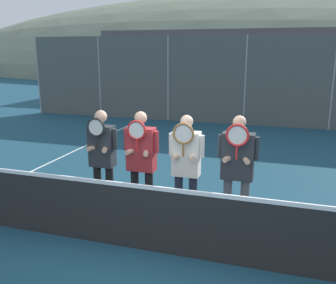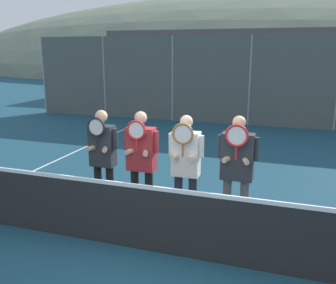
{
  "view_description": "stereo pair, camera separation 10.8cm",
  "coord_description": "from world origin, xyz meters",
  "px_view_note": "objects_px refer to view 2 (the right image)",
  "views": [
    {
      "loc": [
        1.47,
        -4.4,
        2.73
      ],
      "look_at": [
        -0.26,
        1.03,
        1.32
      ],
      "focal_mm": 40.0,
      "sensor_mm": 36.0,
      "label": 1
    },
    {
      "loc": [
        1.57,
        -4.36,
        2.73
      ],
      "look_at": [
        -0.26,
        1.03,
        1.32
      ],
      "focal_mm": 40.0,
      "sensor_mm": 36.0,
      "label": 2
    }
  ],
  "objects_px": {
    "player_center_left": "(141,158)",
    "player_rightmost": "(237,166)",
    "car_far_left": "(151,87)",
    "car_left_of_center": "(256,90)",
    "player_leftmost": "(103,155)",
    "player_center_right": "(186,164)"
  },
  "relations": [
    {
      "from": "player_leftmost",
      "to": "player_center_left",
      "type": "distance_m",
      "value": 0.7
    },
    {
      "from": "player_leftmost",
      "to": "player_rightmost",
      "type": "relative_size",
      "value": 0.98
    },
    {
      "from": "player_center_right",
      "to": "player_rightmost",
      "type": "bearing_deg",
      "value": 3.32
    },
    {
      "from": "car_left_of_center",
      "to": "car_far_left",
      "type": "bearing_deg",
      "value": -176.29
    },
    {
      "from": "player_rightmost",
      "to": "car_left_of_center",
      "type": "distance_m",
      "value": 12.06
    },
    {
      "from": "player_leftmost",
      "to": "car_far_left",
      "type": "xyz_separation_m",
      "value": [
        -3.71,
        11.7,
        -0.1
      ]
    },
    {
      "from": "player_leftmost",
      "to": "player_center_left",
      "type": "relative_size",
      "value": 0.99
    },
    {
      "from": "player_leftmost",
      "to": "car_left_of_center",
      "type": "relative_size",
      "value": 0.41
    },
    {
      "from": "player_center_left",
      "to": "car_far_left",
      "type": "xyz_separation_m",
      "value": [
        -4.41,
        11.74,
        -0.11
      ]
    },
    {
      "from": "player_center_left",
      "to": "car_left_of_center",
      "type": "xyz_separation_m",
      "value": [
        0.53,
        12.06,
        -0.14
      ]
    },
    {
      "from": "player_center_left",
      "to": "player_center_right",
      "type": "bearing_deg",
      "value": -0.47
    },
    {
      "from": "car_left_of_center",
      "to": "player_leftmost",
      "type": "bearing_deg",
      "value": -95.84
    },
    {
      "from": "player_center_left",
      "to": "car_left_of_center",
      "type": "distance_m",
      "value": 12.07
    },
    {
      "from": "player_center_right",
      "to": "player_rightmost",
      "type": "xyz_separation_m",
      "value": [
        0.76,
        0.04,
        0.03
      ]
    },
    {
      "from": "player_center_right",
      "to": "car_left_of_center",
      "type": "distance_m",
      "value": 12.06
    },
    {
      "from": "player_center_right",
      "to": "car_left_of_center",
      "type": "xyz_separation_m",
      "value": [
        -0.2,
        12.06,
        -0.12
      ]
    },
    {
      "from": "player_center_right",
      "to": "car_far_left",
      "type": "xyz_separation_m",
      "value": [
        -5.14,
        11.74,
        -0.09
      ]
    },
    {
      "from": "player_center_left",
      "to": "player_rightmost",
      "type": "relative_size",
      "value": 0.99
    },
    {
      "from": "player_center_right",
      "to": "car_far_left",
      "type": "bearing_deg",
      "value": 113.65
    },
    {
      "from": "player_leftmost",
      "to": "car_far_left",
      "type": "distance_m",
      "value": 12.27
    },
    {
      "from": "player_leftmost",
      "to": "player_center_left",
      "type": "bearing_deg",
      "value": -3.35
    },
    {
      "from": "car_far_left",
      "to": "car_left_of_center",
      "type": "distance_m",
      "value": 4.95
    }
  ]
}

